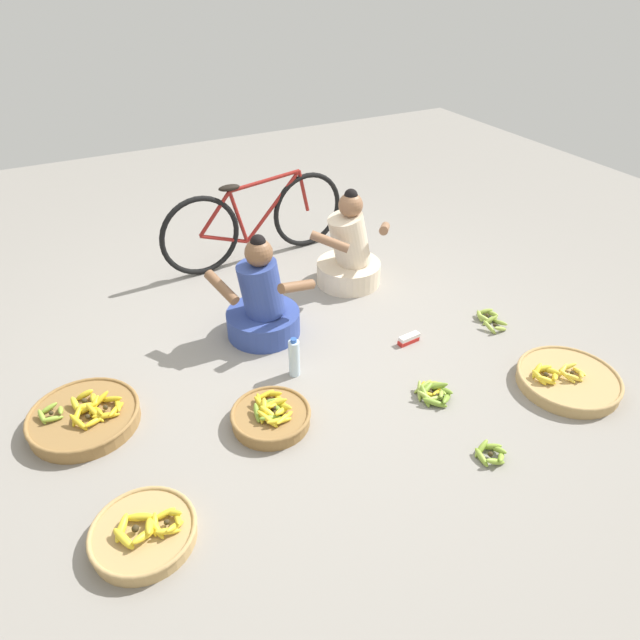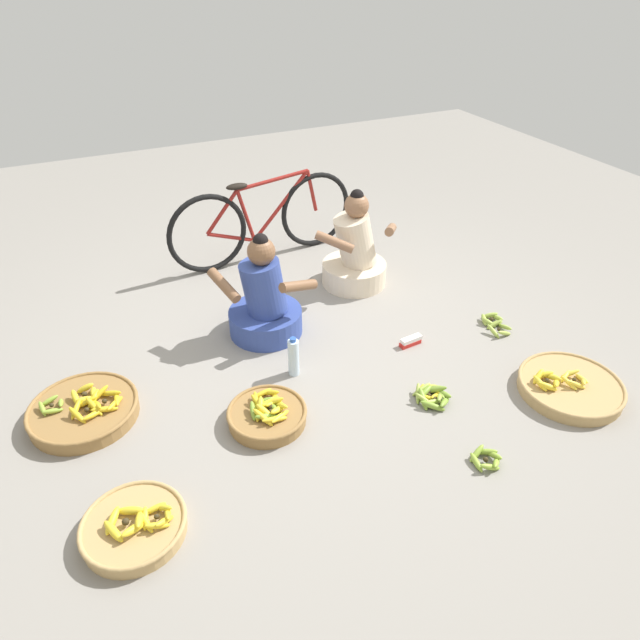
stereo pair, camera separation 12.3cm
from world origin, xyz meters
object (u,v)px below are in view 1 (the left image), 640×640
vendor_woman_front (262,304)px  loose_bananas_near_bicycle (490,319)px  vendor_woman_behind (349,254)px  loose_bananas_back_right (433,392)px  banana_basket_front_left (568,379)px  banana_basket_front_right (144,533)px  water_bottle (294,358)px  banana_basket_mid_left (85,417)px  packet_carton_stack (409,339)px  banana_basket_near_vendor (271,415)px  loose_bananas_back_center (491,453)px  bicycle_leaning (256,221)px

vendor_woman_front → loose_bananas_near_bicycle: (1.54, -0.65, -0.22)m
vendor_woman_behind → loose_bananas_back_right: bearing=-99.2°
vendor_woman_behind → banana_basket_front_left: (0.58, -1.77, -0.21)m
banana_basket_front_right → water_bottle: size_ratio=1.77×
banana_basket_mid_left → loose_bananas_back_right: banana_basket_mid_left is taller
loose_bananas_near_bicycle → vendor_woman_front: bearing=157.2°
packet_carton_stack → banana_basket_mid_left: bearing=174.5°
vendor_woman_behind → packet_carton_stack: 0.96m
banana_basket_front_right → banana_basket_near_vendor: banana_basket_near_vendor is taller
banana_basket_front_left → water_bottle: bearing=148.8°
banana_basket_mid_left → loose_bananas_back_center: banana_basket_mid_left is taller
loose_bananas_back_right → loose_bananas_back_center: size_ratio=1.39×
banana_basket_front_right → water_bottle: bearing=34.1°
banana_basket_front_right → packet_carton_stack: size_ratio=2.94×
vendor_woman_front → banana_basket_front_left: 2.06m
banana_basket_front_left → banana_basket_near_vendor: size_ratio=1.36×
banana_basket_near_vendor → vendor_woman_front: bearing=69.9°
banana_basket_front_right → loose_bananas_back_right: (1.82, 0.19, -0.02)m
bicycle_leaning → loose_bananas_near_bicycle: size_ratio=5.87×
banana_basket_front_right → loose_bananas_near_bicycle: banana_basket_front_right is taller
vendor_woman_behind → loose_bananas_near_bicycle: (0.63, -1.00, -0.23)m
bicycle_leaning → water_bottle: bicycle_leaning is taller
loose_bananas_near_bicycle → banana_basket_near_vendor: bearing=-173.4°
vendor_woman_front → loose_bananas_back_center: vendor_woman_front is taller
bicycle_leaning → loose_bananas_back_right: size_ratio=6.31×
banana_basket_mid_left → banana_basket_front_left: (2.76, -1.05, -0.01)m
vendor_woman_behind → loose_bananas_back_center: (-0.26, -2.01, -0.23)m
vendor_woman_behind → banana_basket_front_left: bearing=-71.9°
bicycle_leaning → banana_basket_front_left: 2.75m
bicycle_leaning → loose_bananas_near_bicycle: bicycle_leaning is taller
loose_bananas_back_center → water_bottle: 1.31m
bicycle_leaning → water_bottle: 1.67m
bicycle_leaning → banana_basket_near_vendor: bicycle_leaning is taller
banana_basket_front_right → banana_basket_front_left: (2.64, -0.12, -0.00)m
vendor_woman_front → water_bottle: (-0.00, -0.52, -0.11)m
vendor_woman_behind → banana_basket_near_vendor: (-1.22, -1.21, -0.20)m
banana_basket_near_vendor → banana_basket_front_left: bearing=-17.3°
loose_bananas_back_center → banana_basket_front_left: bearing=15.9°
banana_basket_front_right → loose_bananas_back_right: banana_basket_front_right is taller
banana_basket_front_right → banana_basket_front_left: bearing=-2.6°
water_bottle → packet_carton_stack: 0.87m
banana_basket_near_vendor → loose_bananas_near_bicycle: bearing=6.6°
vendor_woman_behind → bicycle_leaning: vendor_woman_behind is taller
bicycle_leaning → loose_bananas_back_right: (0.26, -2.20, -0.33)m
vendor_woman_front → banana_basket_mid_left: vendor_woman_front is taller
water_bottle → vendor_woman_behind: bearing=43.9°
loose_bananas_back_right → loose_bananas_near_bicycle: 0.99m
banana_basket_near_vendor → loose_bananas_near_bicycle: 1.86m
banana_basket_front_right → loose_bananas_back_center: (1.80, -0.36, -0.02)m
loose_bananas_back_right → water_bottle: water_bottle is taller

